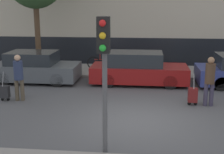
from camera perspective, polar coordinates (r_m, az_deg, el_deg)
name	(u,v)px	position (r m, az deg, el deg)	size (l,w,h in m)	color
ground_plane	(137,120)	(9.90, 4.68, -7.90)	(80.00, 80.00, 0.00)	#4C4C4F
sidewalk_far	(141,71)	(16.60, 5.31, 1.03)	(28.00, 3.00, 0.12)	gray
parked_car_0	(35,68)	(14.96, -13.86, 1.67)	(3.94, 1.89, 1.40)	#4C5156
parked_car_1	(138,69)	(14.15, 4.80, 1.44)	(4.32, 1.79, 1.45)	maroon
pedestrian_left	(19,75)	(12.06, -16.72, 0.39)	(0.35, 0.34, 1.75)	#4C4233
trolley_left	(5,92)	(12.35, -19.01, -2.57)	(0.34, 0.29, 1.12)	#262628
pedestrian_right	(210,78)	(11.47, 17.45, -0.23)	(0.35, 0.34, 1.77)	#383347
trolley_right	(193,95)	(11.53, 14.55, -3.23)	(0.34, 0.29, 1.17)	maroon
traffic_light	(104,58)	(7.03, -1.48, 3.41)	(0.28, 0.47, 3.30)	#515154
parked_bicycle	(104,63)	(16.54, -1.55, 2.56)	(1.77, 0.06, 0.96)	black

